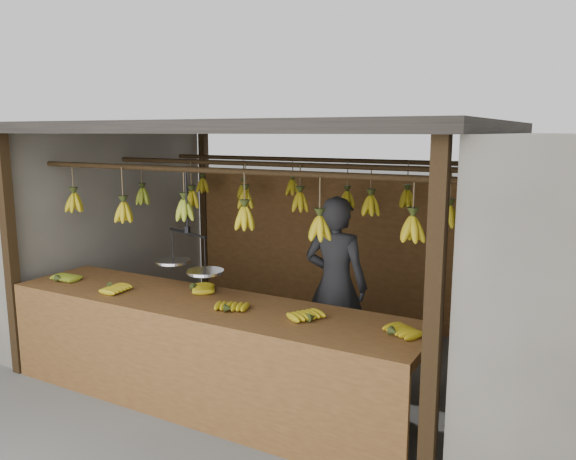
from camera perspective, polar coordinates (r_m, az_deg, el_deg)
The scene contains 8 objects.
ground at distance 5.98m, azimuth -1.43°, elevation -12.81°, with size 80.00×80.00×0.00m, color #5B5B57.
stall at distance 5.81m, azimuth 0.14°, elevation 6.58°, with size 4.30×3.30×2.40m.
neighbor_left at distance 8.06m, azimuth -24.13°, elevation 0.78°, with size 3.00×3.00×2.30m, color slate.
counter at distance 4.78m, azimuth -9.33°, elevation -9.74°, with size 3.80×0.87×0.96m.
hanging_bananas at distance 5.54m, azimuth -1.45°, elevation 2.81°, with size 3.60×2.24×0.37m.
balance_scale at distance 4.98m, azimuth -10.08°, elevation -3.24°, with size 0.79×0.47×0.86m.
vendor at distance 5.41m, azimuth 4.86°, elevation -5.63°, with size 0.63×0.41×1.73m, color #262628.
bag_bundles at distance 6.30m, azimuth 20.51°, elevation -2.99°, with size 0.08×0.26×1.17m.
Camera 1 is at (2.80, -4.75, 2.32)m, focal length 35.00 mm.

